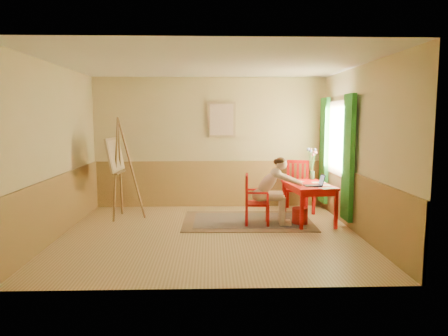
{
  "coord_description": "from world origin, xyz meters",
  "views": [
    {
      "loc": [
        0.02,
        -6.82,
        1.94
      ],
      "look_at": [
        0.25,
        0.55,
        1.05
      ],
      "focal_mm": 33.53,
      "sensor_mm": 36.0,
      "label": 1
    }
  ],
  "objects_px": {
    "table": "(308,189)",
    "figure": "(272,188)",
    "chair_left": "(255,200)",
    "chair_back": "(297,186)",
    "laptop": "(316,184)",
    "easel": "(117,159)"
  },
  "relations": [
    {
      "from": "chair_left",
      "to": "figure",
      "type": "distance_m",
      "value": 0.38
    },
    {
      "from": "chair_left",
      "to": "chair_back",
      "type": "relative_size",
      "value": 0.89
    },
    {
      "from": "chair_back",
      "to": "figure",
      "type": "distance_m",
      "value": 1.43
    },
    {
      "from": "table",
      "to": "easel",
      "type": "distance_m",
      "value": 3.68
    },
    {
      "from": "table",
      "to": "chair_left",
      "type": "distance_m",
      "value": 1.06
    },
    {
      "from": "chair_left",
      "to": "figure",
      "type": "xyz_separation_m",
      "value": [
        0.31,
        -0.02,
        0.22
      ]
    },
    {
      "from": "chair_back",
      "to": "laptop",
      "type": "distance_m",
      "value": 1.31
    },
    {
      "from": "figure",
      "to": "chair_back",
      "type": "bearing_deg",
      "value": 60.34
    },
    {
      "from": "chair_back",
      "to": "figure",
      "type": "bearing_deg",
      "value": -119.66
    },
    {
      "from": "table",
      "to": "figure",
      "type": "relative_size",
      "value": 1.03
    },
    {
      "from": "chair_back",
      "to": "laptop",
      "type": "relative_size",
      "value": 2.86
    },
    {
      "from": "chair_left",
      "to": "laptop",
      "type": "bearing_deg",
      "value": -4.05
    },
    {
      "from": "table",
      "to": "figure",
      "type": "height_order",
      "value": "figure"
    },
    {
      "from": "table",
      "to": "easel",
      "type": "bearing_deg",
      "value": 173.27
    },
    {
      "from": "chair_left",
      "to": "chair_back",
      "type": "xyz_separation_m",
      "value": [
        1.02,
        1.21,
        0.06
      ]
    },
    {
      "from": "chair_left",
      "to": "easel",
      "type": "relative_size",
      "value": 0.47
    },
    {
      "from": "chair_left",
      "to": "laptop",
      "type": "relative_size",
      "value": 2.54
    },
    {
      "from": "laptop",
      "to": "easel",
      "type": "relative_size",
      "value": 0.19
    },
    {
      "from": "chair_left",
      "to": "table",
      "type": "bearing_deg",
      "value": 10.49
    },
    {
      "from": "figure",
      "to": "easel",
      "type": "relative_size",
      "value": 0.63
    },
    {
      "from": "figure",
      "to": "laptop",
      "type": "height_order",
      "value": "figure"
    },
    {
      "from": "chair_left",
      "to": "chair_back",
      "type": "bearing_deg",
      "value": 50.02
    }
  ]
}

